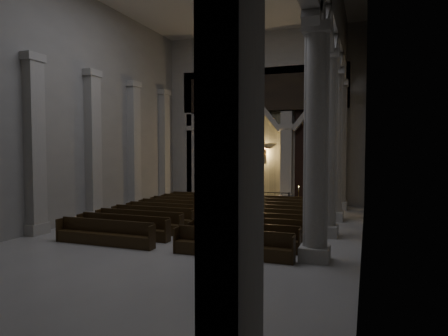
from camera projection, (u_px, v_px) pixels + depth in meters
name	position (u px, v px, depth m)	size (l,w,h in m)	color
room	(197.00, 63.00, 17.56)	(24.00, 24.10, 12.00)	#A2A09A
sanctuary_wall	(262.00, 109.00, 28.45)	(14.00, 0.77, 12.00)	#A6A39B
right_arcade	(328.00, 55.00, 16.93)	(1.00, 24.00, 12.00)	#A6A39B
left_pilasters	(115.00, 147.00, 23.33)	(0.60, 13.00, 8.03)	#A6A39B
sanctuary_step	(258.00, 202.00, 27.91)	(8.50, 2.60, 0.15)	#A6A39B
altar	(245.00, 193.00, 28.53)	(1.99, 0.80, 1.01)	beige
altar_rail	(254.00, 196.00, 26.92)	(4.80, 0.09, 0.94)	black
candle_stand_left	(210.00, 197.00, 27.66)	(0.27, 0.27, 1.63)	olive
candle_stand_right	(299.00, 202.00, 25.86)	(0.23, 0.23, 1.36)	olive
pews	(213.00, 219.00, 19.81)	(9.83, 10.62, 0.99)	black
worshipper	(246.00, 202.00, 23.77)	(0.47, 0.31, 1.29)	black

